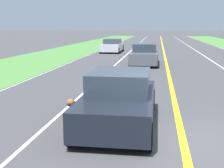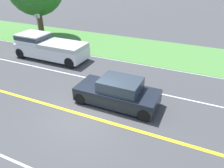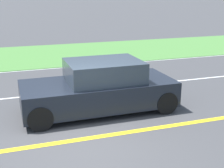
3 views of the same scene
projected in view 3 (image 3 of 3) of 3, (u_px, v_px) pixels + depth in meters
The scene contains 7 objects.
ground_plane at pixel (80, 140), 7.13m from camera, with size 400.00×400.00×0.00m, color #424244.
centre_divider_line at pixel (80, 140), 7.13m from camera, with size 0.18×160.00×0.01m, color yellow.
lane_edge_line_right at pixel (43, 69), 13.47m from camera, with size 0.14×160.00×0.01m, color white.
lane_dash_same_dir at pixel (55, 93), 10.30m from camera, with size 0.10×160.00×0.01m, color white.
grass_verge_right at pixel (36, 56), 16.19m from camera, with size 6.00×160.00×0.03m, color #4C843D.
ego_car at pixel (100, 88), 8.70m from camera, with size 1.85×4.22×1.43m.
dog at pixel (87, 83), 9.83m from camera, with size 0.31×1.12×0.76m.
Camera 3 is at (-6.35, 1.38, 3.29)m, focal length 50.00 mm.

